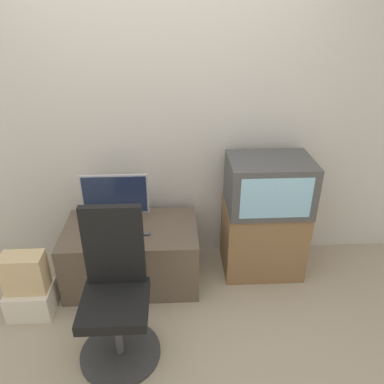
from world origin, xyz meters
The scene contains 11 objects.
ground_plane centered at (0.00, 0.00, 0.00)m, with size 12.00×12.00×0.00m, color tan.
wall_back centered at (0.00, 1.32, 1.30)m, with size 4.40×0.05×2.60m.
desk centered at (-0.24, 0.91, 0.25)m, with size 1.04×0.61×0.50m.
side_stand centered at (0.84, 1.02, 0.30)m, with size 0.64×0.47×0.60m.
main_monitor centered at (-0.35, 1.02, 0.71)m, with size 0.52×0.20×0.41m.
keyboard centered at (-0.34, 0.84, 0.51)m, with size 0.33×0.13×0.01m.
mouse centered at (-0.11, 0.81, 0.51)m, with size 0.07×0.04×0.03m.
crt_tv centered at (0.84, 1.00, 0.81)m, with size 0.64×0.46×0.41m.
office_chair centered at (-0.27, 0.22, 0.42)m, with size 0.52×0.52×1.02m.
cardboard_box_lower centered at (-0.97, 0.58, 0.11)m, with size 0.32×0.26×0.22m.
cardboard_box_upper centered at (-0.97, 0.58, 0.36)m, with size 0.29×0.16×0.30m.
Camera 1 is at (0.11, -1.56, 2.10)m, focal length 35.00 mm.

